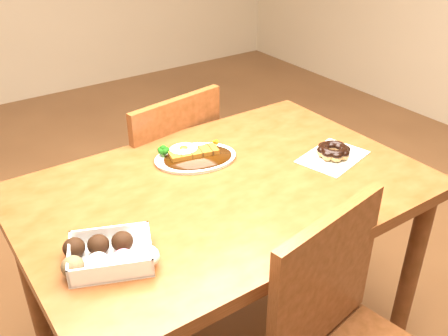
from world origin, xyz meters
TOP-DOWN VIEW (x-y plane):
  - table at (0.00, 0.00)m, footprint 1.20×0.80m
  - chair_far at (0.06, 0.54)m, footprint 0.48×0.48m
  - katsu_curry_plate at (0.01, 0.19)m, footprint 0.31×0.26m
  - donut_box at (-0.42, -0.13)m, footprint 0.24×0.21m
  - pon_de_ring at (0.39, -0.06)m, footprint 0.26×0.21m

SIDE VIEW (x-z plane):
  - chair_far at x=0.06m, z-range 0.04..0.91m
  - table at x=0.00m, z-range 0.28..1.03m
  - katsu_curry_plate at x=0.01m, z-range 0.74..0.79m
  - pon_de_ring at x=0.39m, z-range 0.75..0.79m
  - donut_box at x=-0.42m, z-range 0.75..0.80m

